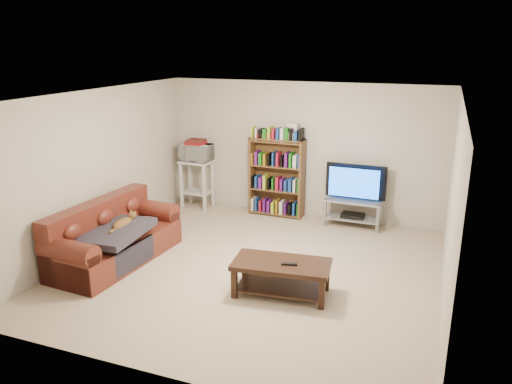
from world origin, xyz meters
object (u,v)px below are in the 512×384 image
at_px(coffee_table, 281,272).
at_px(tv_stand, 353,208).
at_px(sofa, 112,240).
at_px(bookshelf, 277,176).

height_order(coffee_table, tv_stand, tv_stand).
xyz_separation_m(sofa, coffee_table, (2.60, -0.11, -0.00)).
height_order(sofa, bookshelf, bookshelf).
bearing_deg(sofa, bookshelf, 63.87).
distance_m(sofa, coffee_table, 2.60).
relative_size(coffee_table, tv_stand, 1.30).
relative_size(coffee_table, bookshelf, 0.88).
xyz_separation_m(sofa, tv_stand, (3.01, 2.64, 0.02)).
distance_m(coffee_table, bookshelf, 3.04).
bearing_deg(sofa, coffee_table, 1.79).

